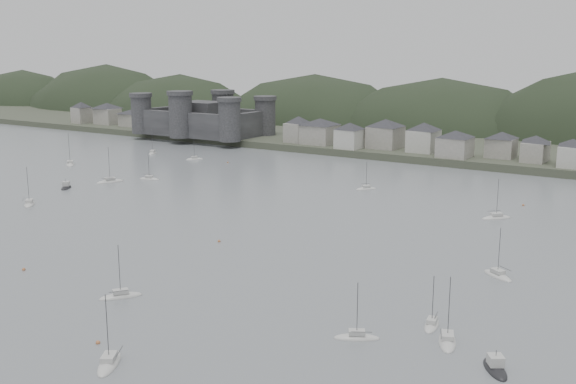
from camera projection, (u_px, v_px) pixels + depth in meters
The scene contains 10 objects.
ground at pixel (60, 296), 120.83m from camera, with size 900.00×900.00×0.00m, color slate.
far_shore_land at pixel (512, 130), 361.31m from camera, with size 900.00×250.00×3.00m, color #383D2D.
forested_ridge at pixel (506, 161), 340.45m from camera, with size 851.55×103.94×102.57m.
castle at pixel (202, 118), 330.05m from camera, with size 66.00×43.00×20.00m.
waterfront_town at pixel (570, 149), 241.40m from camera, with size 451.48×28.46×12.92m.
sailboat_lead at pixel (432, 325), 107.47m from camera, with size 3.42×6.94×9.13m.
moored_fleet at pixel (187, 209), 187.01m from camera, with size 235.89×167.22×13.38m.
motor_launch_near at pixel (495, 368), 92.65m from camera, with size 6.14×7.29×3.71m.
motor_launch_far at pixel (66, 187), 215.50m from camera, with size 6.25×7.39×3.73m.
mooring_buoys at pixel (237, 233), 162.29m from camera, with size 191.56×142.77×0.70m.
Camera 1 is at (97.53, -72.58, 43.40)m, focal length 41.67 mm.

